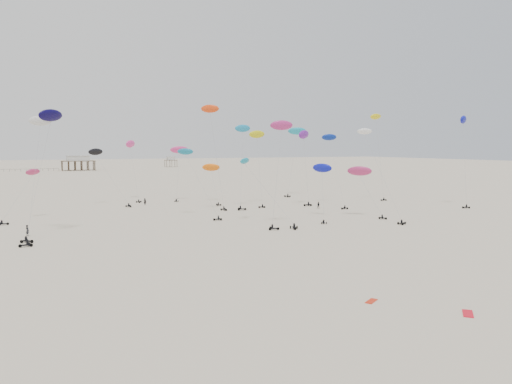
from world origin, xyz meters
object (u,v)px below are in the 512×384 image
pavilion_main (78,164)px  pavilion_small (171,162)px  rig_0 (103,164)px  spectator_0 (28,236)px  rig_9 (332,151)px  rig_4 (47,135)px

pavilion_main → pavilion_small: bearing=23.2°
pavilion_main → rig_0: size_ratio=1.19×
spectator_0 → rig_9: bearing=-111.5°
pavilion_small → rig_4: (-95.86, -283.15, 14.05)m
rig_0 → spectator_0: (-18.56, -43.01, -10.90)m
pavilion_main → rig_0: bearing=-93.0°
spectator_0 → pavilion_small: bearing=-55.6°
rig_4 → rig_9: (71.52, 20.08, -3.30)m
pavilion_small → rig_0: rig_0 is taller
rig_9 → spectator_0: bearing=94.1°
rig_9 → pavilion_main: bearing=0.5°
pavilion_small → rig_9: size_ratio=0.40×
pavilion_main → spectator_0: bearing=-96.7°
rig_9 → pavilion_small: bearing=-15.9°
pavilion_small → rig_0: (-80.98, -239.78, 7.42)m
rig_9 → spectator_0: size_ratio=9.68×
rig_4 → pavilion_main: bearing=-145.6°
pavilion_main → pavilion_small: pavilion_main is taller
pavilion_small → rig_9: 264.41m
pavilion_main → rig_4: bearing=-95.8°
rig_9 → spectator_0: rig_9 is taller
rig_4 → rig_9: bearing=146.0°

